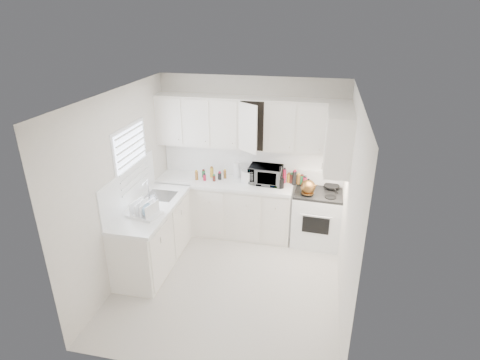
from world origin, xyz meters
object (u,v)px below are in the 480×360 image
(rice_cooker, at_px, (249,175))
(dish_rack, at_px, (144,208))
(microwave, at_px, (266,173))
(stove, at_px, (318,211))
(tea_kettle, at_px, (308,186))
(utensil_crock, at_px, (281,177))

(rice_cooker, relative_size, dish_rack, 0.58)
(microwave, xyz_separation_m, rice_cooker, (-0.27, -0.03, -0.05))
(stove, bearing_deg, dish_rack, -146.25)
(stove, height_order, tea_kettle, tea_kettle)
(rice_cooker, xyz_separation_m, utensil_crock, (0.53, -0.11, 0.06))
(stove, xyz_separation_m, utensil_crock, (-0.61, -0.06, 0.55))
(microwave, relative_size, rice_cooker, 2.12)
(stove, height_order, rice_cooker, rice_cooker)
(dish_rack, bearing_deg, microwave, 57.04)
(utensil_crock, bearing_deg, dish_rack, -142.85)
(stove, relative_size, rice_cooker, 4.74)
(tea_kettle, relative_size, rice_cooker, 1.13)
(stove, distance_m, tea_kettle, 0.54)
(utensil_crock, bearing_deg, stove, 5.51)
(microwave, bearing_deg, rice_cooker, -170.03)
(microwave, xyz_separation_m, utensil_crock, (0.26, -0.14, 0.01))
(utensil_crock, relative_size, dish_rack, 0.87)
(stove, relative_size, utensil_crock, 3.15)
(stove, relative_size, tea_kettle, 4.18)
(microwave, height_order, utensil_crock, utensil_crock)
(stove, height_order, microwave, microwave)
(stove, xyz_separation_m, tea_kettle, (-0.18, -0.16, 0.49))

